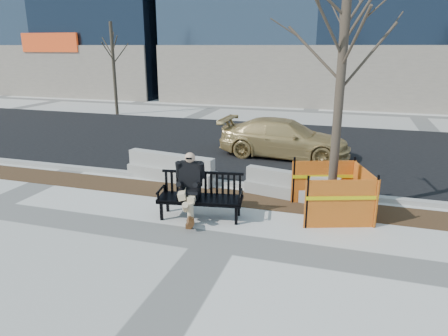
{
  "coord_description": "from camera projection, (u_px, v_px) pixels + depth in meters",
  "views": [
    {
      "loc": [
        2.47,
        -7.44,
        3.97
      ],
      "look_at": [
        -0.37,
        1.68,
        1.11
      ],
      "focal_mm": 32.84,
      "sensor_mm": 36.0,
      "label": 1
    }
  ],
  "objects": [
    {
      "name": "ground",
      "position": [
        217.0,
        242.0,
        8.65
      ],
      "size": [
        120.0,
        120.0,
        0.0
      ],
      "primitive_type": "plane",
      "color": "beige",
      "rests_on": "ground"
    },
    {
      "name": "mulch_strip",
      "position": [
        247.0,
        199.0,
        11.02
      ],
      "size": [
        40.0,
        1.2,
        0.02
      ],
      "primitive_type": "cube",
      "color": "#47301C",
      "rests_on": "ground"
    },
    {
      "name": "asphalt_street",
      "position": [
        284.0,
        147.0,
        16.7
      ],
      "size": [
        60.0,
        10.4,
        0.01
      ],
      "primitive_type": "cube",
      "color": "black",
      "rests_on": "ground"
    },
    {
      "name": "curb",
      "position": [
        255.0,
        186.0,
        11.88
      ],
      "size": [
        60.0,
        0.25,
        0.12
      ],
      "primitive_type": "cube",
      "color": "#9E9B93",
      "rests_on": "ground"
    },
    {
      "name": "bench",
      "position": [
        201.0,
        218.0,
        9.85
      ],
      "size": [
        2.13,
        1.05,
        1.09
      ],
      "primitive_type": null,
      "rotation": [
        0.0,
        0.0,
        0.16
      ],
      "color": "black",
      "rests_on": "ground"
    },
    {
      "name": "seated_man",
      "position": [
        190.0,
        216.0,
        9.94
      ],
      "size": [
        0.85,
        1.22,
        1.58
      ],
      "primitive_type": null,
      "rotation": [
        0.0,
        0.0,
        0.16
      ],
      "color": "black",
      "rests_on": "ground"
    },
    {
      "name": "tree_fence",
      "position": [
        330.0,
        214.0,
        10.06
      ],
      "size": [
        3.16,
        3.16,
        6.22
      ],
      "primitive_type": null,
      "rotation": [
        0.0,
        0.0,
        0.33
      ],
      "color": "orange",
      "rests_on": "ground"
    },
    {
      "name": "sedan",
      "position": [
        284.0,
        156.0,
        15.31
      ],
      "size": [
        4.87,
        2.18,
        1.39
      ],
      "primitive_type": "imported",
      "rotation": [
        0.0,
        0.0,
        1.52
      ],
      "color": "tan",
      "rests_on": "ground"
    },
    {
      "name": "jersey_barrier_left",
      "position": [
        171.0,
        180.0,
        12.63
      ],
      "size": [
        2.96,
        1.02,
        0.83
      ],
      "primitive_type": null,
      "rotation": [
        0.0,
        0.0,
        -0.15
      ],
      "color": "#A3A098",
      "rests_on": "ground"
    },
    {
      "name": "jersey_barrier_right",
      "position": [
        290.0,
        198.0,
        11.14
      ],
      "size": [
        2.62,
        1.04,
        0.74
      ],
      "primitive_type": null,
      "rotation": [
        0.0,
        0.0,
        -0.21
      ],
      "color": "gray",
      "rests_on": "ground"
    },
    {
      "name": "far_tree_left",
      "position": [
        117.0,
        114.0,
        24.69
      ],
      "size": [
        2.66,
        2.66,
        5.72
      ],
      "primitive_type": null,
      "rotation": [
        0.0,
        0.0,
        0.31
      ],
      "color": "#42382A",
      "rests_on": "ground"
    }
  ]
}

